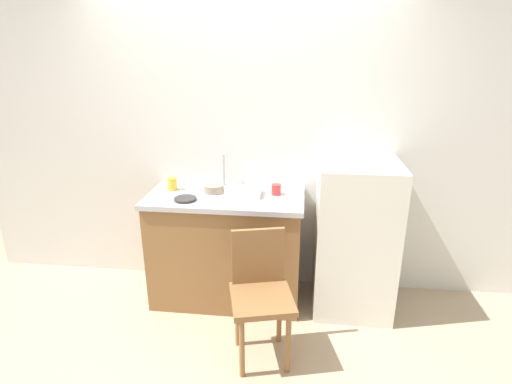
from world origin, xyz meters
The scene contains 12 objects.
ground_plane centered at (0.00, 0.00, 0.00)m, with size 8.00×8.00×0.00m, color tan.
back_wall centered at (0.00, 1.00, 1.28)m, with size 4.80×0.10×2.57m, color silver.
cabinet_base centered at (-0.10, 0.65, 0.44)m, with size 1.20×0.60×0.89m, color olive.
countertop centered at (-0.10, 0.65, 0.91)m, with size 1.24×0.64×0.04m, color #B7B7BC.
faucet centered at (-0.16, 0.90, 1.06)m, with size 0.02×0.02×0.27m, color #B7B7BC.
refrigerator centered at (0.93, 0.65, 0.61)m, with size 0.61×0.61×1.22m, color silver.
chair centered at (0.25, -0.01, 0.50)m, with size 0.49×0.49×0.89m.
dish_tray centered at (0.04, 0.66, 0.95)m, with size 0.28×0.20×0.05m, color white.
terracotta_bowl centered at (-0.20, 0.70, 0.96)m, with size 0.16×0.16×0.06m, color gray.
hotplate centered at (-0.38, 0.49, 0.94)m, with size 0.17×0.17×0.02m, color #2D2D2D.
cup_red centered at (0.30, 0.70, 0.97)m, with size 0.08×0.08×0.08m, color red.
cup_yellow centered at (-0.55, 0.72, 0.98)m, with size 0.08×0.08×0.10m, color yellow.
Camera 1 is at (0.49, -2.31, 2.01)m, focal length 28.26 mm.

